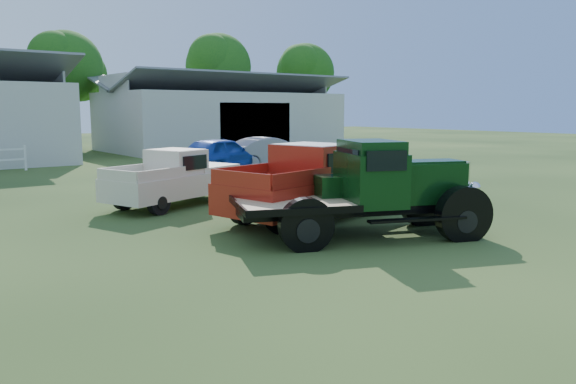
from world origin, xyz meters
TOP-DOWN VIEW (x-y plane):
  - ground at (0.00, 0.00)m, footprint 120.00×120.00m
  - shed_right at (14.00, 27.00)m, footprint 16.80×9.20m
  - tree_c at (5.00, 33.00)m, footprint 5.40×5.40m
  - tree_d at (18.00, 34.00)m, footprint 6.00×6.00m
  - tree_e at (26.00, 32.00)m, footprint 5.70×5.70m
  - vintage_flatbed at (1.65, 0.23)m, footprint 5.94×4.16m
  - red_pickup at (2.01, 2.59)m, footprint 5.81×3.23m
  - white_pickup at (0.14, 6.68)m, footprint 4.84×3.11m
  - misc_car_blue at (5.95, 13.69)m, footprint 5.12×3.33m
  - misc_car_grey at (8.86, 13.81)m, footprint 4.73×2.11m

SIDE VIEW (x-z plane):
  - ground at x=0.00m, z-range 0.00..0.00m
  - misc_car_grey at x=8.86m, z-range 0.00..1.51m
  - misc_car_blue at x=5.95m, z-range 0.00..1.62m
  - white_pickup at x=0.14m, z-range 0.00..1.66m
  - red_pickup at x=2.01m, z-range 0.00..2.00m
  - vintage_flatbed at x=1.65m, z-range 0.00..2.19m
  - shed_right at x=14.00m, z-range 0.00..5.20m
  - tree_c at x=5.00m, z-range 0.00..9.00m
  - tree_e at x=26.00m, z-range 0.00..9.50m
  - tree_d at x=18.00m, z-range 0.00..10.00m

